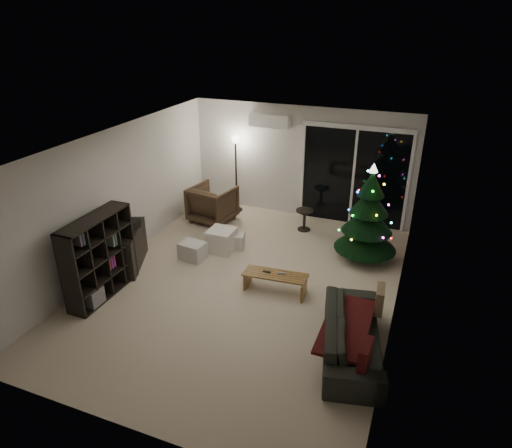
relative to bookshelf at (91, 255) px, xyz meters
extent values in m
plane|color=beige|center=(2.25, 1.10, -0.70)|extent=(6.50, 6.50, 0.00)
plane|color=white|center=(2.25, 1.10, 1.80)|extent=(6.50, 6.50, 0.00)
cube|color=silver|center=(2.25, 4.35, 0.55)|extent=(5.00, 0.02, 2.50)
cube|color=silver|center=(2.25, -2.15, 0.55)|extent=(5.00, 0.02, 2.50)
cube|color=silver|center=(-0.25, 1.10, 0.55)|extent=(0.02, 6.50, 2.50)
cube|color=silver|center=(4.75, 1.10, 0.55)|extent=(0.02, 6.50, 2.50)
cube|color=black|center=(3.45, 4.33, 0.35)|extent=(2.20, 0.02, 2.10)
cube|color=white|center=(1.55, 4.23, 1.45)|extent=(0.90, 0.22, 0.28)
cube|color=#3F3833|center=(3.45, 4.85, -0.75)|extent=(2.60, 1.00, 0.10)
cube|color=white|center=(3.45, 5.25, -0.20)|extent=(2.20, 0.06, 1.00)
cube|color=black|center=(0.00, 0.94, -0.34)|extent=(0.85, 1.24, 0.73)
cube|color=black|center=(0.00, 0.94, 0.11)|extent=(0.37, 0.44, 0.16)
imported|color=#412D21|center=(0.57, 3.30, -0.29)|extent=(1.01, 1.03, 0.82)
cube|color=silver|center=(1.35, 2.10, -0.48)|extent=(0.50, 0.50, 0.45)
cube|color=beige|center=(0.98, 1.59, -0.53)|extent=(0.51, 0.41, 0.34)
cube|color=beige|center=(1.51, 2.29, -0.55)|extent=(0.49, 0.42, 0.30)
cylinder|color=black|center=(2.61, 3.59, -0.47)|extent=(0.41, 0.41, 0.47)
cylinder|color=black|center=(0.82, 4.05, 0.17)|extent=(0.28, 0.28, 1.74)
imported|color=#262A24|center=(4.30, 0.07, -0.41)|extent=(1.17, 2.08, 0.57)
cube|color=#420B0D|center=(4.20, 0.07, -0.28)|extent=(0.61, 1.41, 0.05)
cube|color=brown|center=(4.55, 0.72, -0.18)|extent=(0.15, 0.39, 0.38)
cube|color=#420B0D|center=(4.55, -0.58, -0.18)|extent=(0.14, 0.38, 0.38)
cube|color=black|center=(2.66, 1.11, -0.35)|extent=(0.13, 0.04, 0.02)
cube|color=slate|center=(2.91, 1.16, -0.35)|extent=(0.13, 0.08, 0.02)
cone|color=black|center=(4.02, 2.82, 0.25)|extent=(1.48, 1.48, 1.89)
camera|label=1|loc=(4.90, -5.07, 3.63)|focal=32.00mm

